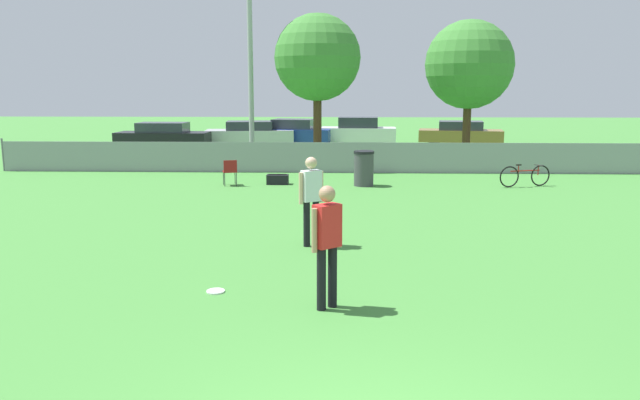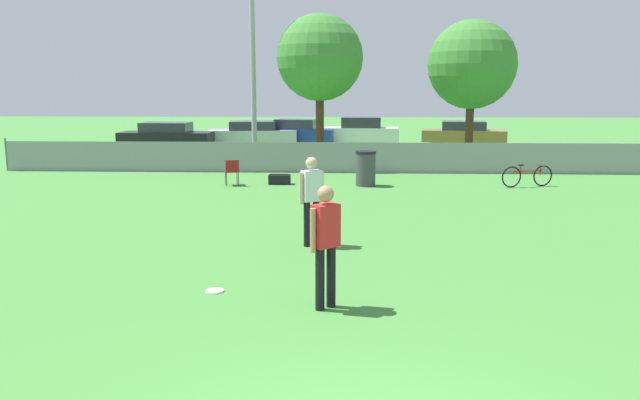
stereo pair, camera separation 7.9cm
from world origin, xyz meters
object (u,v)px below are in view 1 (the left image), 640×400
Objects in this scene: tree_near_pole at (317,58)px; player_defender_red at (327,238)px; parked_car_white at (358,132)px; parked_car_dark at (163,136)px; frisbee_disc at (216,291)px; bicycle_sideline at (525,176)px; tree_far_right at (469,65)px; parked_car_blue at (294,132)px; parked_car_silver at (250,133)px; folding_chair_sideline at (230,170)px; gear_bag_sideline at (278,179)px; parked_car_tan at (460,133)px; player_receiver_white at (311,195)px; trash_bin at (364,168)px; light_pole at (250,44)px.

player_defender_red is at bearing -87.19° from tree_near_pole.
parked_car_dark is at bearing -162.59° from parked_car_white.
bicycle_sideline is at bearing 53.92° from frisbee_disc.
tree_far_right is 11.51m from parked_car_blue.
folding_chair_sideline is at bearing -90.33° from parked_car_silver.
folding_chair_sideline is at bearing -144.48° from tree_far_right.
player_defender_red is (-5.19, -17.03, -2.90)m from tree_far_right.
gear_bag_sideline is 0.16× the size of parked_car_blue.
player_defender_red reaches higher than parked_car_dark.
parked_car_blue reaches higher than parked_car_silver.
parked_car_tan is (6.44, 24.99, -0.37)m from player_defender_red.
parked_car_blue is at bearing 100.18° from tree_near_pole.
player_receiver_white reaches higher than bicycle_sideline.
tree_near_pole is 6.18m from gear_bag_sideline.
parked_car_silver is at bearing -155.82° from parked_car_blue.
tree_near_pole is at bearing 51.21° from player_defender_red.
trash_bin is (-4.32, -5.95, -3.37)m from tree_far_right.
parked_car_dark is (-14.02, 5.68, -3.28)m from tree_far_right.
player_defender_red is 0.38× the size of parked_car_dark.
tree_near_pole reaches higher than parked_car_dark.
bicycle_sideline is (9.24, -4.84, -4.32)m from light_pole.
trash_bin is at bearing -125.94° from tree_far_right.
trash_bin is 0.24× the size of parked_car_dark.
player_defender_red is 12.56m from bicycle_sideline.
folding_chair_sideline is at bearing -117.37° from tree_near_pole.
gear_bag_sideline is 16.02m from parked_car_tan.
tree_near_pole is 20.92× the size of frisbee_disc.
player_receiver_white reaches higher than folding_chair_sideline.
gear_bag_sideline is 0.14× the size of parked_car_silver.
parked_car_dark is at bearing -163.12° from parked_car_silver.
tree_near_pole reaches higher than tree_far_right.
parked_car_tan is (7.22, 9.10, -3.51)m from tree_near_pole.
tree_near_pole reaches higher than player_defender_red.
trash_bin is at bearing -102.88° from parked_car_tan.
parked_car_blue is (6.40, 2.31, 0.02)m from parked_car_dark.
player_receiver_white is (-5.59, -13.54, -2.90)m from tree_far_right.
player_receiver_white reaches higher than parked_car_silver.
parked_car_tan is at bearing 81.06° from tree_far_right.
frisbee_disc is 24.02m from parked_car_silver.
bicycle_sideline is at bearing -27.64° from light_pole.
player_defender_red is 0.37× the size of parked_car_silver.
parked_car_blue is at bearing 64.57° from player_receiver_white.
light_pole is at bearing -85.51° from parked_car_blue.
tree_far_right reaches higher than gear_bag_sideline.
tree_far_right is 12.79m from parked_car_silver.
light_pole is 7.62m from trash_bin.
bicycle_sideline is at bearing -67.75° from parked_car_white.
tree_far_right is 11.02m from folding_chair_sideline.
parked_car_silver reaches higher than parked_car_tan.
parked_car_blue is (0.93, 9.12, -4.01)m from light_pole.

